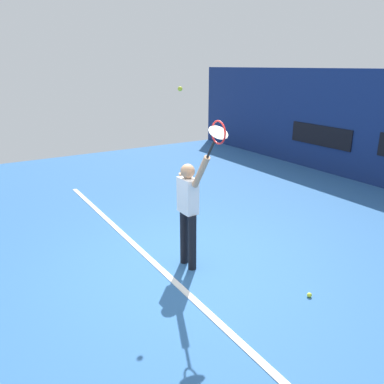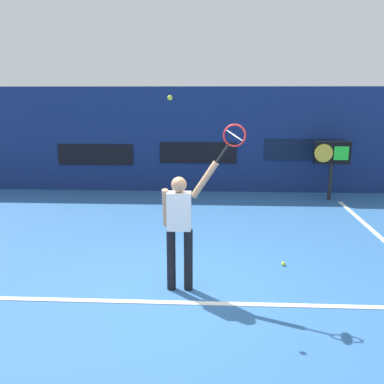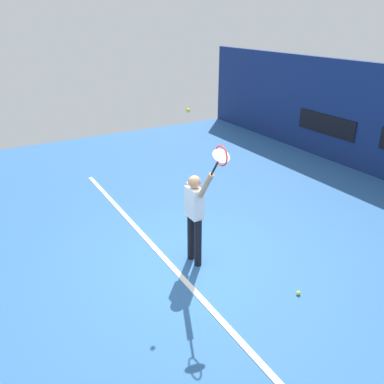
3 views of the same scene
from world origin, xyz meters
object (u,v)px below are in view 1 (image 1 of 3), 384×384
at_px(tennis_racket, 217,134).
at_px(spare_ball, 309,295).
at_px(tennis_player, 188,207).
at_px(tennis_ball, 180,89).

height_order(tennis_racket, spare_ball, tennis_racket).
relative_size(tennis_player, tennis_racket, 3.20).
relative_size(tennis_ball, spare_ball, 1.00).
bearing_deg(tennis_racket, tennis_ball, -176.20).
bearing_deg(spare_ball, tennis_racket, -133.76).
bearing_deg(tennis_ball, tennis_racket, 3.80).
distance_m(tennis_player, tennis_ball, 1.76).
bearing_deg(tennis_racket, spare_ball, 46.24).
relative_size(tennis_player, tennis_ball, 28.24).
xyz_separation_m(tennis_player, tennis_racket, (0.73, -0.00, 1.23)).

